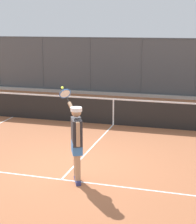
{
  "coord_description": "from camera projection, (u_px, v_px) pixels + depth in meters",
  "views": [
    {
      "loc": [
        -3.05,
        8.06,
        3.51
      ],
      "look_at": [
        -0.16,
        -1.92,
        1.05
      ],
      "focal_mm": 59.39,
      "sensor_mm": 36.0,
      "label": 1
    }
  ],
  "objects": [
    {
      "name": "ground_plane",
      "position": [
        71.0,
        170.0,
        9.17
      ],
      "size": [
        60.0,
        60.0,
        0.0
      ],
      "primitive_type": "plane",
      "color": "#A8603D"
    },
    {
      "name": "court_line_markings",
      "position": [
        56.0,
        185.0,
        8.29
      ],
      "size": [
        8.11,
        9.2,
        0.01
      ],
      "color": "white",
      "rests_on": "ground"
    },
    {
      "name": "fence_backdrop",
      "position": [
        143.0,
        68.0,
        18.87
      ],
      "size": [
        18.82,
        1.37,
        2.89
      ],
      "color": "#474C51",
      "rests_on": "ground"
    },
    {
      "name": "tennis_net",
      "position": [
        113.0,
        111.0,
        13.2
      ],
      "size": [
        10.42,
        0.09,
        1.07
      ],
      "color": "#2D2D2D",
      "rests_on": "ground"
    },
    {
      "name": "tennis_player",
      "position": [
        76.0,
        138.0,
        8.28
      ],
      "size": [
        0.91,
        1.21,
        2.04
      ],
      "rotation": [
        0.0,
        0.0,
        -1.13
      ],
      "color": "navy",
      "rests_on": "ground"
    }
  ]
}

